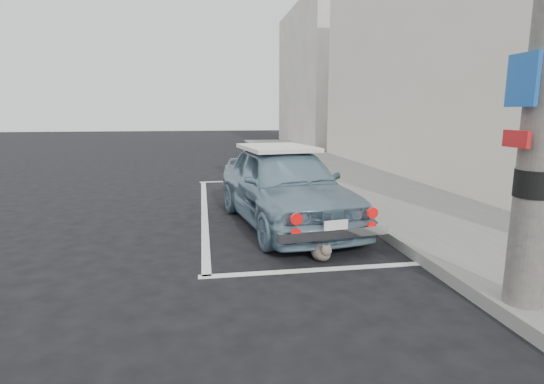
% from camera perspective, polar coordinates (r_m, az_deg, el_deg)
% --- Properties ---
extents(ground, '(80.00, 80.00, 0.00)m').
position_cam_1_polar(ground, '(5.74, 0.28, -8.95)').
color(ground, black).
rests_on(ground, ground).
extents(sidewalk, '(2.80, 40.00, 0.15)m').
position_cam_1_polar(sidewalk, '(8.60, 19.43, -2.36)').
color(sidewalk, slate).
rests_on(sidewalk, ground).
extents(shop_building, '(3.50, 18.00, 7.00)m').
position_cam_1_polar(shop_building, '(11.91, 29.57, 16.89)').
color(shop_building, beige).
rests_on(shop_building, ground).
extents(building_far, '(3.50, 10.00, 8.00)m').
position_cam_1_polar(building_far, '(26.43, 6.85, 15.14)').
color(building_far, '#B2A9A2').
rests_on(building_far, ground).
extents(pline_rear, '(3.00, 0.12, 0.01)m').
position_cam_1_polar(pline_rear, '(5.39, 6.52, -10.33)').
color(pline_rear, silver).
rests_on(pline_rear, ground).
extents(pline_front, '(3.00, 0.12, 0.01)m').
position_cam_1_polar(pline_front, '(12.07, -2.54, 1.52)').
color(pline_front, silver).
rests_on(pline_front, ground).
extents(pline_side, '(0.12, 7.00, 0.01)m').
position_cam_1_polar(pline_side, '(8.55, -9.08, -2.45)').
color(pline_side, silver).
rests_on(pline_side, ground).
extents(retro_coupe, '(2.19, 4.24, 1.38)m').
position_cam_1_polar(retro_coupe, '(7.30, 1.67, 0.97)').
color(retro_coupe, '#6B8C9F').
rests_on(retro_coupe, ground).
extents(cat, '(0.29, 0.53, 0.28)m').
position_cam_1_polar(cat, '(5.66, 6.66, -7.93)').
color(cat, brown).
rests_on(cat, ground).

